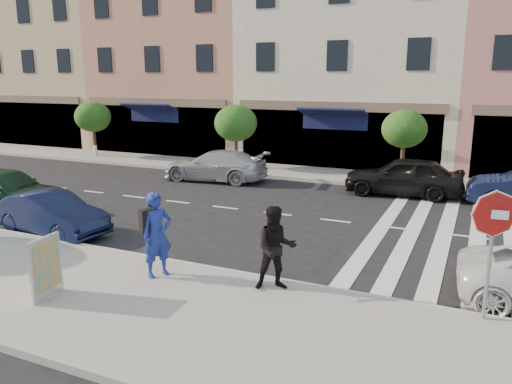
% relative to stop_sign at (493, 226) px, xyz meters
% --- Properties ---
extents(ground, '(120.00, 120.00, 0.00)m').
position_rel_stop_sign_xyz_m(ground, '(-6.38, 1.67, -1.92)').
color(ground, black).
rests_on(ground, ground).
extents(sidewalk_near, '(60.00, 4.50, 0.15)m').
position_rel_stop_sign_xyz_m(sidewalk_near, '(-6.38, -2.08, -1.85)').
color(sidewalk_near, gray).
rests_on(sidewalk_near, ground).
extents(sidewalk_far, '(60.00, 3.00, 0.15)m').
position_rel_stop_sign_xyz_m(sidewalk_far, '(-6.38, 12.67, -1.85)').
color(sidewalk_far, gray).
rests_on(sidewalk_far, ground).
extents(building_west_far, '(12.00, 9.00, 12.00)m').
position_rel_stop_sign_xyz_m(building_west_far, '(-28.38, 18.67, 4.08)').
color(building_west_far, tan).
rests_on(building_west_far, ground).
extents(building_west_mid, '(10.00, 9.00, 14.00)m').
position_rel_stop_sign_xyz_m(building_west_mid, '(-17.38, 18.67, 5.08)').
color(building_west_mid, tan).
rests_on(building_west_mid, ground).
extents(building_centre, '(11.00, 9.00, 11.00)m').
position_rel_stop_sign_xyz_m(building_centre, '(-6.88, 18.67, 3.58)').
color(building_centre, beige).
rests_on(building_centre, ground).
extents(street_tree_wa, '(2.00, 2.00, 3.05)m').
position_rel_stop_sign_xyz_m(street_tree_wa, '(-20.38, 12.47, 0.41)').
color(street_tree_wa, '#473323').
rests_on(street_tree_wa, sidewalk_far).
extents(street_tree_wb, '(2.10, 2.10, 3.06)m').
position_rel_stop_sign_xyz_m(street_tree_wb, '(-11.38, 12.47, 0.38)').
color(street_tree_wb, '#473323').
rests_on(street_tree_wb, sidewalk_far).
extents(street_tree_c, '(1.90, 1.90, 3.04)m').
position_rel_stop_sign_xyz_m(street_tree_c, '(-3.38, 12.47, 0.43)').
color(street_tree_c, '#473323').
rests_on(street_tree_c, sidewalk_far).
extents(stop_sign, '(0.86, 0.13, 2.43)m').
position_rel_stop_sign_xyz_m(stop_sign, '(0.00, 0.00, 0.00)').
color(stop_sign, gray).
rests_on(stop_sign, sidewalk_near).
extents(photographer, '(0.73, 0.83, 1.91)m').
position_rel_stop_sign_xyz_m(photographer, '(-6.66, -0.76, -0.82)').
color(photographer, navy).
rests_on(photographer, sidewalk_near).
extents(walker, '(1.09, 1.02, 1.79)m').
position_rel_stop_sign_xyz_m(walker, '(-4.00, -0.33, -0.88)').
color(walker, black).
rests_on(walker, sidewalk_near).
extents(poster_board, '(0.32, 0.83, 1.27)m').
position_rel_stop_sign_xyz_m(poster_board, '(-8.01, -2.64, -1.16)').
color(poster_board, beige).
rests_on(poster_board, sidewalk_near).
extents(car_near_left, '(4.80, 2.44, 1.57)m').
position_rel_stop_sign_xyz_m(car_near_left, '(-14.88, 1.97, -1.14)').
color(car_near_left, black).
rests_on(car_near_left, ground).
extents(car_near_mid, '(3.83, 1.67, 1.23)m').
position_rel_stop_sign_xyz_m(car_near_mid, '(-11.60, 0.89, -1.31)').
color(car_near_mid, black).
rests_on(car_near_mid, ground).
extents(car_far_left, '(4.83, 2.30, 1.36)m').
position_rel_stop_sign_xyz_m(car_far_left, '(-11.04, 9.72, -1.25)').
color(car_far_left, '#A5A5AA').
rests_on(car_far_left, ground).
extents(car_far_mid, '(4.59, 2.12, 1.52)m').
position_rel_stop_sign_xyz_m(car_far_mid, '(-2.98, 10.24, -1.16)').
color(car_far_mid, black).
rests_on(car_far_mid, ground).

